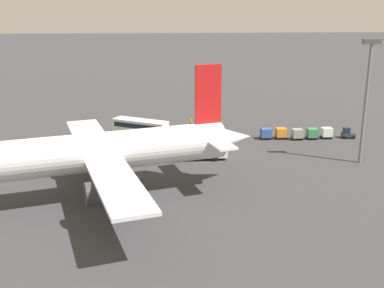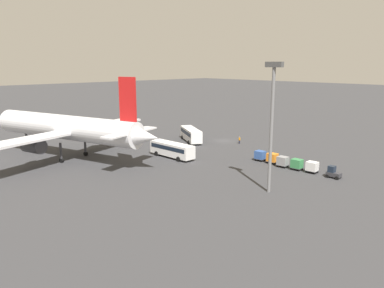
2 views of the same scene
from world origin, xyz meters
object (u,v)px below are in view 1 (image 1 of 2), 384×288
object	(u,v)px
airplane	(91,153)
baggage_tug	(348,133)
shuttle_bus_far	(193,148)
cargo_cart_orange	(281,133)
cargo_cart_grey	(297,134)
shuttle_bus_near	(141,127)
cargo_cart_white	(327,132)
cargo_cart_green	(312,133)
worker_person	(191,123)
cargo_cart_blue	(266,133)

from	to	relation	value
airplane	baggage_tug	size ratio (longest dim) A/B	18.69
shuttle_bus_far	cargo_cart_orange	size ratio (longest dim) A/B	5.45
baggage_tug	cargo_cart_grey	bearing A→B (deg)	0.62
airplane	shuttle_bus_near	bearing A→B (deg)	-115.78
baggage_tug	cargo_cart_white	size ratio (longest dim) A/B	1.18
airplane	cargo_cart_white	bearing A→B (deg)	-162.63
cargo_cart_white	cargo_cart_orange	size ratio (longest dim) A/B	1.00
cargo_cart_green	worker_person	bearing A→B (deg)	-25.42
cargo_cart_blue	airplane	bearing A→B (deg)	43.25
worker_person	cargo_cart_blue	bearing A→B (deg)	143.50
airplane	cargo_cart_white	xyz separation A→B (m)	(-40.68, -26.97, -5.26)
shuttle_bus_far	shuttle_bus_near	bearing A→B (deg)	-58.73
baggage_tug	airplane	bearing A→B (deg)	29.28
airplane	shuttle_bus_far	bearing A→B (deg)	-148.00
airplane	cargo_cart_blue	xyz separation A→B (m)	(-28.96, -27.24, -5.26)
shuttle_bus_near	cargo_cart_green	bearing A→B (deg)	-157.85
airplane	shuttle_bus_near	size ratio (longest dim) A/B	4.13
shuttle_bus_near	worker_person	size ratio (longest dim) A/B	6.34
baggage_tug	cargo_cart_white	xyz separation A→B (m)	(4.05, -0.12, 0.25)
cargo_cart_green	cargo_cart_orange	world-z (taller)	same
cargo_cart_white	shuttle_bus_far	bearing A→B (deg)	22.52
cargo_cart_white	cargo_cart_green	distance (m)	2.95
airplane	cargo_cart_green	world-z (taller)	airplane
shuttle_bus_far	cargo_cart_orange	bearing A→B (deg)	-148.94
airplane	shuttle_bus_far	size ratio (longest dim) A/B	4.06
cargo_cart_grey	baggage_tug	bearing A→B (deg)	-177.68
cargo_cart_white	cargo_cart_green	size ratio (longest dim) A/B	1.00
airplane	worker_person	world-z (taller)	airplane
cargo_cart_white	cargo_cart_green	world-z (taller)	same
shuttle_bus_far	cargo_cart_green	distance (m)	25.67
shuttle_bus_near	cargo_cart_grey	world-z (taller)	shuttle_bus_near
shuttle_bus_near	baggage_tug	world-z (taller)	shuttle_bus_near
cargo_cart_white	baggage_tug	bearing A→B (deg)	178.33
shuttle_bus_near	cargo_cart_orange	distance (m)	26.94
baggage_tug	cargo_cart_blue	distance (m)	15.78
shuttle_bus_far	cargo_cart_orange	distance (m)	20.79
airplane	shuttle_bus_near	xyz separation A→B (m)	(-5.14, -30.40, -4.46)
cargo_cart_grey	airplane	bearing A→B (deg)	37.23
cargo_cart_grey	cargo_cart_blue	size ratio (longest dim) A/B	1.00
cargo_cart_grey	cargo_cart_blue	world-z (taller)	same
worker_person	cargo_cart_blue	xyz separation A→B (m)	(-13.58, 10.05, 0.32)
shuttle_bus_far	cargo_cart_grey	distance (m)	22.94
cargo_cart_white	worker_person	bearing A→B (deg)	-22.19
shuttle_bus_far	baggage_tug	distance (m)	32.23
shuttle_bus_near	cargo_cart_blue	distance (m)	24.03
cargo_cart_green	baggage_tug	bearing A→B (deg)	-178.40
shuttle_bus_far	cargo_cart_grey	size ratio (longest dim) A/B	5.45
shuttle_bus_near	shuttle_bus_far	distance (m)	17.05
airplane	worker_person	xyz separation A→B (m)	(-15.37, -37.30, -5.58)
baggage_tug	worker_person	size ratio (longest dim) A/B	1.40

